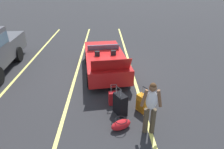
% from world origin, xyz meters
% --- Properties ---
extents(ground_plane, '(80.00, 80.00, 0.00)m').
position_xyz_m(ground_plane, '(0.00, 0.00, 0.00)').
color(ground_plane, '#28282B').
extents(lot_line_near, '(18.00, 0.12, 0.01)m').
position_xyz_m(lot_line_near, '(0.00, -1.31, 0.00)').
color(lot_line_near, '#EAE066').
rests_on(lot_line_near, ground_plane).
extents(lot_line_mid, '(18.00, 0.12, 0.01)m').
position_xyz_m(lot_line_mid, '(0.00, 1.39, 0.00)').
color(lot_line_mid, '#EAE066').
rests_on(lot_line_mid, ground_plane).
extents(lot_line_far, '(18.00, 0.12, 0.01)m').
position_xyz_m(lot_line_far, '(0.00, 4.09, 0.00)').
color(lot_line_far, '#EAE066').
rests_on(lot_line_far, ground_plane).
extents(convertible_car, '(4.37, 2.23, 1.50)m').
position_xyz_m(convertible_car, '(0.20, 0.02, 0.59)').
color(convertible_car, red).
rests_on(convertible_car, ground_plane).
extents(suitcase_large_black, '(0.56, 0.48, 1.03)m').
position_xyz_m(suitcase_large_black, '(-3.22, -0.49, 0.37)').
color(suitcase_large_black, black).
rests_on(suitcase_large_black, ground_plane).
extents(suitcase_medium_bright, '(0.47, 0.43, 0.91)m').
position_xyz_m(suitcase_medium_bright, '(-3.12, -1.24, 0.31)').
color(suitcase_medium_bright, orange).
rests_on(suitcase_medium_bright, ground_plane).
extents(suitcase_small_carryon, '(0.25, 0.36, 0.84)m').
position_xyz_m(suitcase_small_carryon, '(-2.68, -0.28, 0.25)').
color(suitcase_small_carryon, red).
rests_on(suitcase_small_carryon, ground_plane).
extents(duffel_bag, '(0.54, 0.71, 0.34)m').
position_xyz_m(duffel_bag, '(-3.96, -0.45, 0.16)').
color(duffel_bag, red).
rests_on(duffel_bag, ground_plane).
extents(traveler_person, '(0.25, 0.61, 1.65)m').
position_xyz_m(traveler_person, '(-4.12, -1.25, 0.93)').
color(traveler_person, '#4C3F2D').
rests_on(traveler_person, ground_plane).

